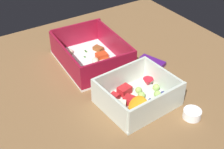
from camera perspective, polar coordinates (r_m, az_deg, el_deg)
The scene contains 5 objects.
table_surface at distance 77.81cm, azimuth 1.27°, elevation -2.29°, with size 80.00×80.00×2.00cm, color brown.
pasta_container at distance 83.71cm, azimuth -3.81°, elevation 3.38°, with size 21.85×16.64×6.97cm.
fruit_bowl at distance 70.37cm, azimuth 4.62°, elevation -3.95°, with size 14.44×16.74×6.28cm.
candy_bar at distance 85.05cm, azimuth 7.42°, elevation 2.40°, with size 7.00×2.40×1.20cm, color #51197A.
paper_cup_liner at distance 69.61cm, azimuth 14.44°, elevation -6.99°, with size 3.93×3.93×1.93cm, color white.
Camera 1 is at (50.67, -34.53, 48.91)cm, focal length 49.98 mm.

